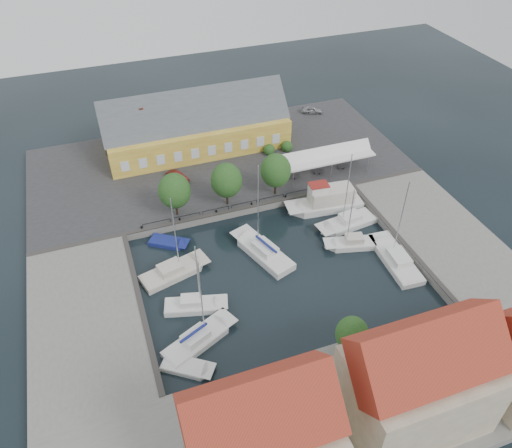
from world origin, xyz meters
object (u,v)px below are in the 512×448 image
(car_silver, at_px, (312,110))
(west_boat_c, at_px, (194,306))
(trawler, at_px, (327,202))
(launch_sw, at_px, (187,368))
(east_boat_a, at_px, (347,223))
(launch_nw, at_px, (168,243))
(east_boat_b, at_px, (351,244))
(warehouse, at_px, (192,127))
(tent_canopy, at_px, (327,157))
(east_boat_c, at_px, (396,261))
(west_boat_d, at_px, (199,340))
(center_sailboat, at_px, (263,252))
(west_boat_b, at_px, (174,273))
(car_red, at_px, (177,177))

(car_silver, xyz_separation_m, west_boat_c, (-30.85, -36.21, -1.35))
(trawler, distance_m, launch_sw, 30.81)
(east_boat_a, relative_size, launch_nw, 2.22)
(launch_nw, bearing_deg, east_boat_b, -20.91)
(warehouse, height_order, tent_canopy, warehouse)
(east_boat_a, relative_size, east_boat_c, 0.99)
(tent_canopy, xyz_separation_m, west_boat_d, (-25.45, -22.87, -3.41))
(tent_canopy, height_order, west_boat_c, west_boat_c)
(tent_canopy, distance_m, east_boat_a, 11.78)
(east_boat_b, relative_size, launch_nw, 1.76)
(tent_canopy, height_order, east_boat_a, east_boat_a)
(warehouse, relative_size, car_silver, 7.90)
(warehouse, xyz_separation_m, launch_nw, (-8.63, -20.56, -4.34))
(center_sailboat, xyz_separation_m, west_boat_b, (-11.17, 0.40, -0.10))
(car_red, bearing_deg, launch_nw, -140.55)
(warehouse, relative_size, west_boat_c, 2.94)
(tent_canopy, relative_size, west_boat_c, 1.44)
(trawler, xyz_separation_m, east_boat_b, (-0.52, -8.23, -0.76))
(west_boat_d, bearing_deg, car_silver, 52.29)
(trawler, bearing_deg, east_boat_c, -75.97)
(warehouse, xyz_separation_m, east_boat_a, (14.57, -24.95, -4.17))
(car_red, relative_size, east_boat_a, 0.31)
(tent_canopy, bearing_deg, east_boat_a, -100.34)
(west_boat_c, relative_size, launch_sw, 1.77)
(tent_canopy, xyz_separation_m, west_boat_c, (-24.73, -18.25, -3.42))
(east_boat_b, bearing_deg, car_silver, 73.70)
(car_silver, height_order, west_boat_c, west_boat_c)
(center_sailboat, distance_m, launch_sw, 18.15)
(tent_canopy, bearing_deg, car_red, 165.60)
(east_boat_b, xyz_separation_m, west_boat_c, (-21.21, -3.26, 0.00))
(center_sailboat, height_order, launch_sw, center_sailboat)
(center_sailboat, relative_size, launch_nw, 2.48)
(warehouse, height_order, west_boat_c, warehouse)
(east_boat_b, height_order, west_boat_d, west_boat_d)
(car_red, distance_m, west_boat_d, 28.66)
(east_boat_b, xyz_separation_m, west_boat_b, (-22.24, 2.69, -0.00))
(tent_canopy, bearing_deg, east_boat_b, -103.21)
(warehouse, xyz_separation_m, west_boat_b, (-9.16, -26.16, -4.17))
(warehouse, distance_m, car_silver, 23.25)
(trawler, relative_size, launch_sw, 2.02)
(tent_canopy, xyz_separation_m, center_sailboat, (-14.59, -12.71, -3.32))
(west_boat_c, distance_m, launch_nw, 11.56)
(trawler, relative_size, launch_nw, 2.07)
(center_sailboat, bearing_deg, car_silver, 55.98)
(west_boat_b, height_order, launch_sw, west_boat_b)
(warehouse, distance_m, west_boat_b, 28.03)
(west_boat_b, bearing_deg, west_boat_c, -80.17)
(center_sailboat, height_order, east_boat_c, center_sailboat)
(east_boat_b, distance_m, launch_sw, 26.10)
(east_boat_a, distance_m, west_boat_d, 26.23)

